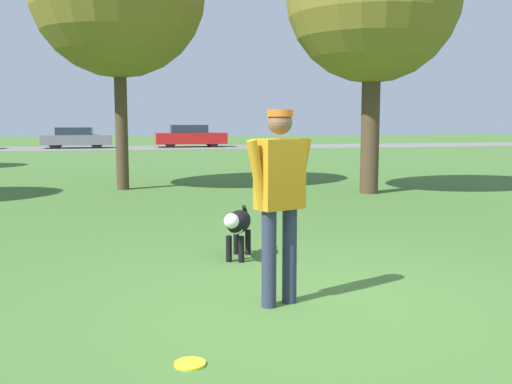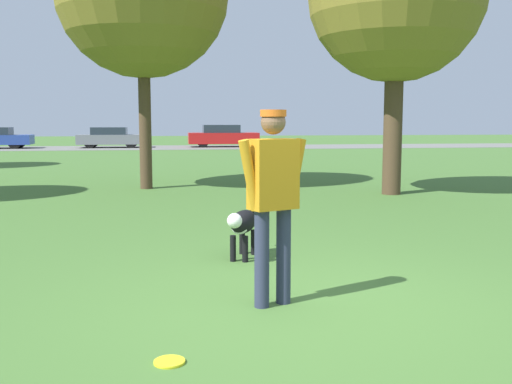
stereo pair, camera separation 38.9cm
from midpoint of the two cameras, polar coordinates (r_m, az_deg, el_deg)
ground_plane at (r=5.38m, az=6.91°, el=-10.83°), size 120.00×120.00×0.00m
far_road_strip at (r=36.75m, az=-6.67°, el=4.24°), size 120.00×6.00×0.01m
person at (r=5.19m, az=3.78°, el=0.13°), size 0.66×0.36×1.72m
dog at (r=7.05m, az=0.31°, el=-3.09°), size 0.51×0.99×0.60m
frisbee at (r=4.20m, az=-5.54°, el=-15.83°), size 0.22×0.22×0.02m
parked_car_grey at (r=37.14m, az=-13.36°, el=5.07°), size 3.98×1.83×1.23m
parked_car_red at (r=37.27m, az=-2.88°, el=5.34°), size 4.32×1.78×1.37m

